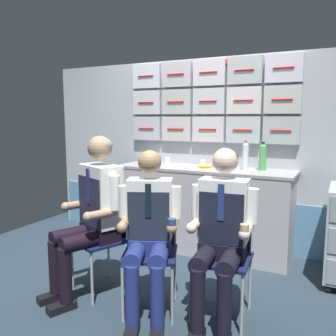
{
  "coord_description": "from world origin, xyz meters",
  "views": [
    {
      "loc": [
        1.49,
        -2.52,
        1.48
      ],
      "look_at": [
        0.14,
        0.15,
        1.06
      ],
      "focal_mm": 37.91,
      "sensor_mm": 36.0,
      "label": 1
    }
  ],
  "objects_px": {
    "snack_banana": "(205,166)",
    "crew_member_right": "(221,229)",
    "folding_chair_right": "(225,243)",
    "folding_chair_left": "(110,228)",
    "crew_member_center": "(149,227)",
    "paper_cup_tan": "(167,160)",
    "crew_member_left": "(93,207)",
    "folding_chair_center": "(151,239)",
    "water_bottle_short": "(263,157)"
  },
  "relations": [
    {
      "from": "folding_chair_left",
      "to": "paper_cup_tan",
      "type": "bearing_deg",
      "value": 94.25
    },
    {
      "from": "folding_chair_left",
      "to": "crew_member_center",
      "type": "xyz_separation_m",
      "value": [
        0.52,
        -0.24,
        0.15
      ]
    },
    {
      "from": "folding_chair_left",
      "to": "water_bottle_short",
      "type": "xyz_separation_m",
      "value": [
        1.01,
        1.31,
        0.54
      ]
    },
    {
      "from": "crew_member_right",
      "to": "water_bottle_short",
      "type": "distance_m",
      "value": 1.45
    },
    {
      "from": "crew_member_right",
      "to": "water_bottle_short",
      "type": "relative_size",
      "value": 4.3
    },
    {
      "from": "water_bottle_short",
      "to": "paper_cup_tan",
      "type": "xyz_separation_m",
      "value": [
        -1.11,
        -0.02,
        -0.1
      ]
    },
    {
      "from": "folding_chair_center",
      "to": "folding_chair_right",
      "type": "height_order",
      "value": "same"
    },
    {
      "from": "folding_chair_left",
      "to": "crew_member_center",
      "type": "height_order",
      "value": "crew_member_center"
    },
    {
      "from": "crew_member_right",
      "to": "water_bottle_short",
      "type": "bearing_deg",
      "value": 90.65
    },
    {
      "from": "crew_member_left",
      "to": "folding_chair_right",
      "type": "xyz_separation_m",
      "value": [
        1.07,
        0.22,
        -0.21
      ]
    },
    {
      "from": "folding_chair_center",
      "to": "snack_banana",
      "type": "xyz_separation_m",
      "value": [
        -0.04,
        1.28,
        0.42
      ]
    },
    {
      "from": "water_bottle_short",
      "to": "crew_member_right",
      "type": "bearing_deg",
      "value": -89.35
    },
    {
      "from": "folding_chair_left",
      "to": "crew_member_left",
      "type": "height_order",
      "value": "crew_member_left"
    },
    {
      "from": "crew_member_center",
      "to": "snack_banana",
      "type": "bearing_deg",
      "value": 94.33
    },
    {
      "from": "crew_member_center",
      "to": "crew_member_left",
      "type": "bearing_deg",
      "value": 171.1
    },
    {
      "from": "crew_member_right",
      "to": "paper_cup_tan",
      "type": "xyz_separation_m",
      "value": [
        -1.12,
        1.38,
        0.28
      ]
    },
    {
      "from": "snack_banana",
      "to": "crew_member_left",
      "type": "bearing_deg",
      "value": -109.62
    },
    {
      "from": "folding_chair_left",
      "to": "snack_banana",
      "type": "xyz_separation_m",
      "value": [
        0.41,
        1.2,
        0.42
      ]
    },
    {
      "from": "folding_chair_left",
      "to": "folding_chair_right",
      "type": "relative_size",
      "value": 1.0
    },
    {
      "from": "folding_chair_left",
      "to": "folding_chair_center",
      "type": "xyz_separation_m",
      "value": [
        0.46,
        -0.08,
        0.0
      ]
    },
    {
      "from": "crew_member_right",
      "to": "paper_cup_tan",
      "type": "relative_size",
      "value": 15.09
    },
    {
      "from": "crew_member_left",
      "to": "crew_member_center",
      "type": "distance_m",
      "value": 0.6
    },
    {
      "from": "crew_member_left",
      "to": "paper_cup_tan",
      "type": "relative_size",
      "value": 15.89
    },
    {
      "from": "folding_chair_right",
      "to": "water_bottle_short",
      "type": "xyz_separation_m",
      "value": [
        -0.0,
        1.24,
        0.54
      ]
    },
    {
      "from": "folding_chair_right",
      "to": "crew_member_right",
      "type": "xyz_separation_m",
      "value": [
        0.02,
        -0.16,
        0.16
      ]
    },
    {
      "from": "water_bottle_short",
      "to": "paper_cup_tan",
      "type": "relative_size",
      "value": 3.51
    },
    {
      "from": "snack_banana",
      "to": "crew_member_right",
      "type": "bearing_deg",
      "value": -64.49
    },
    {
      "from": "crew_member_left",
      "to": "folding_chair_center",
      "type": "xyz_separation_m",
      "value": [
        0.52,
        0.06,
        -0.21
      ]
    },
    {
      "from": "folding_chair_center",
      "to": "paper_cup_tan",
      "type": "xyz_separation_m",
      "value": [
        -0.56,
        1.38,
        0.44
      ]
    },
    {
      "from": "folding_chair_right",
      "to": "snack_banana",
      "type": "relative_size",
      "value": 5.03
    },
    {
      "from": "folding_chair_center",
      "to": "water_bottle_short",
      "type": "xyz_separation_m",
      "value": [
        0.55,
        1.4,
        0.54
      ]
    },
    {
      "from": "snack_banana",
      "to": "folding_chair_center",
      "type": "bearing_deg",
      "value": -88.01
    },
    {
      "from": "folding_chair_right",
      "to": "crew_member_right",
      "type": "height_order",
      "value": "crew_member_right"
    },
    {
      "from": "folding_chair_center",
      "to": "water_bottle_short",
      "type": "distance_m",
      "value": 1.6
    },
    {
      "from": "folding_chair_right",
      "to": "snack_banana",
      "type": "height_order",
      "value": "snack_banana"
    },
    {
      "from": "folding_chair_left",
      "to": "folding_chair_right",
      "type": "distance_m",
      "value": 1.01
    },
    {
      "from": "crew_member_center",
      "to": "crew_member_right",
      "type": "bearing_deg",
      "value": 16.74
    },
    {
      "from": "folding_chair_right",
      "to": "folding_chair_left",
      "type": "bearing_deg",
      "value": -175.61
    },
    {
      "from": "crew_member_center",
      "to": "paper_cup_tan",
      "type": "relative_size",
      "value": 14.81
    },
    {
      "from": "snack_banana",
      "to": "folding_chair_right",
      "type": "bearing_deg",
      "value": -61.97
    },
    {
      "from": "folding_chair_right",
      "to": "crew_member_right",
      "type": "bearing_deg",
      "value": -84.54
    },
    {
      "from": "folding_chair_left",
      "to": "crew_member_right",
      "type": "distance_m",
      "value": 1.04
    },
    {
      "from": "folding_chair_center",
      "to": "snack_banana",
      "type": "relative_size",
      "value": 5.03
    },
    {
      "from": "folding_chair_center",
      "to": "snack_banana",
      "type": "height_order",
      "value": "snack_banana"
    },
    {
      "from": "folding_chair_left",
      "to": "folding_chair_right",
      "type": "xyz_separation_m",
      "value": [
        1.01,
        0.08,
        0.0
      ]
    },
    {
      "from": "folding_chair_center",
      "to": "snack_banana",
      "type": "distance_m",
      "value": 1.35
    },
    {
      "from": "crew_member_center",
      "to": "paper_cup_tan",
      "type": "bearing_deg",
      "value": 112.05
    },
    {
      "from": "water_bottle_short",
      "to": "snack_banana",
      "type": "bearing_deg",
      "value": -168.76
    },
    {
      "from": "crew_member_left",
      "to": "crew_member_right",
      "type": "distance_m",
      "value": 1.09
    },
    {
      "from": "crew_member_left",
      "to": "crew_member_center",
      "type": "bearing_deg",
      "value": -8.9
    }
  ]
}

